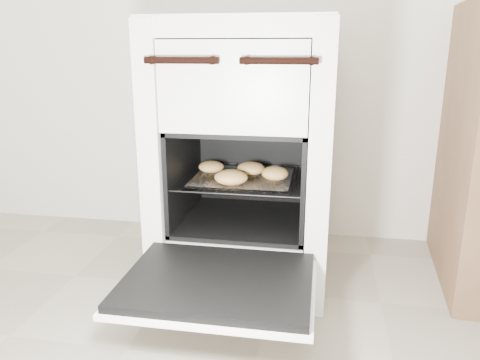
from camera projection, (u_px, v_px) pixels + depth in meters
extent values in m
cube|color=white|center=(247.00, 153.00, 1.54)|extent=(0.53, 0.57, 0.82)
cylinder|color=black|center=(181.00, 60.00, 1.19)|extent=(0.20, 0.02, 0.02)
cylinder|color=black|center=(279.00, 61.00, 1.15)|extent=(0.20, 0.02, 0.02)
cube|color=black|center=(218.00, 281.00, 1.16)|extent=(0.46, 0.36, 0.02)
cube|color=white|center=(218.00, 287.00, 1.17)|extent=(0.48, 0.37, 0.01)
cylinder|color=black|center=(186.00, 175.00, 1.52)|extent=(0.01, 0.37, 0.01)
cylinder|color=black|center=(304.00, 181.00, 1.46)|extent=(0.01, 0.37, 0.01)
cylinder|color=black|center=(233.00, 194.00, 1.32)|extent=(0.38, 0.01, 0.01)
cylinder|color=black|center=(252.00, 164.00, 1.66)|extent=(0.38, 0.01, 0.01)
cylinder|color=black|center=(195.00, 175.00, 1.52)|extent=(0.00, 0.36, 0.00)
cylinder|color=black|center=(211.00, 176.00, 1.51)|extent=(0.00, 0.36, 0.00)
cylinder|color=black|center=(227.00, 177.00, 1.50)|extent=(0.00, 0.36, 0.00)
cylinder|color=black|center=(244.00, 178.00, 1.49)|extent=(0.00, 0.36, 0.00)
cylinder|color=black|center=(260.00, 178.00, 1.48)|extent=(0.00, 0.36, 0.00)
cylinder|color=black|center=(277.00, 179.00, 1.47)|extent=(0.00, 0.36, 0.00)
cylinder|color=black|center=(294.00, 180.00, 1.46)|extent=(0.00, 0.36, 0.00)
cube|color=white|center=(243.00, 178.00, 1.47)|extent=(0.30, 0.27, 0.01)
ellipsoid|color=#DDAD58|center=(251.00, 168.00, 1.49)|extent=(0.13, 0.13, 0.04)
ellipsoid|color=#DDAD58|center=(211.00, 167.00, 1.52)|extent=(0.12, 0.12, 0.04)
ellipsoid|color=#DDAD58|center=(275.00, 173.00, 1.43)|extent=(0.12, 0.12, 0.04)
ellipsoid|color=#DDAD58|center=(231.00, 177.00, 1.39)|extent=(0.13, 0.13, 0.04)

